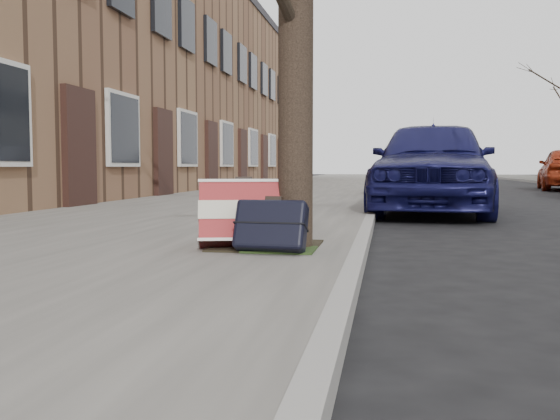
% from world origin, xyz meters
% --- Properties ---
extents(near_sidewalk, '(5.00, 70.00, 0.12)m').
position_xyz_m(near_sidewalk, '(-3.70, 15.00, 0.06)').
color(near_sidewalk, gray).
rests_on(near_sidewalk, ground).
extents(house_near, '(6.80, 40.00, 7.00)m').
position_xyz_m(house_near, '(-9.60, 16.00, 3.50)').
color(house_near, brown).
rests_on(house_near, ground).
extents(dirt_patch, '(0.85, 0.85, 0.02)m').
position_xyz_m(dirt_patch, '(-2.00, 1.20, 0.13)').
color(dirt_patch, black).
rests_on(dirt_patch, near_sidewalk).
extents(suitcase_red, '(0.79, 0.55, 0.55)m').
position_xyz_m(suitcase_red, '(-2.16, 1.05, 0.40)').
color(suitcase_red, maroon).
rests_on(suitcase_red, near_sidewalk).
extents(suitcase_navy, '(0.57, 0.36, 0.43)m').
position_xyz_m(suitcase_navy, '(-1.89, 0.81, 0.33)').
color(suitcase_navy, black).
rests_on(suitcase_navy, near_sidewalk).
extents(car_near_front, '(2.30, 4.79, 1.58)m').
position_xyz_m(car_near_front, '(-0.29, 6.80, 0.79)').
color(car_near_front, '#121346').
rests_on(car_near_front, ground).
extents(car_near_mid, '(2.06, 4.28, 1.35)m').
position_xyz_m(car_near_mid, '(-0.34, 12.27, 0.68)').
color(car_near_mid, '#B1B3BA').
rests_on(car_near_mid, ground).
extents(car_near_back, '(2.42, 5.16, 1.43)m').
position_xyz_m(car_near_back, '(-0.06, 24.00, 0.71)').
color(car_near_back, '#3D3D42').
rests_on(car_near_back, ground).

